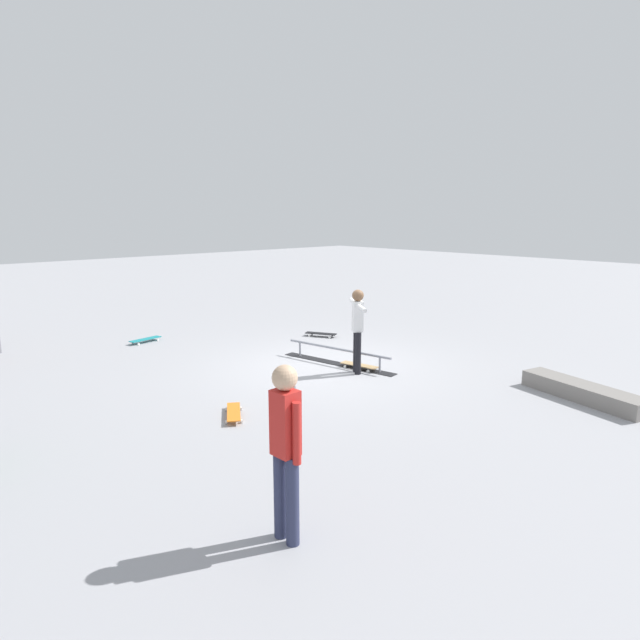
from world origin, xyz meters
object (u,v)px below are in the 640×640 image
object	(u,v)px
bystander_red_shirt	(286,444)
loose_skateboard_teal	(145,339)
loose_skateboard_black	(321,334)
skater_main	(357,325)
grind_rail	(338,357)
skateboard_main	(359,365)
skate_ledge	(583,392)
loose_skateboard_orange	(234,412)

from	to	relation	value
bystander_red_shirt	loose_skateboard_teal	distance (m)	9.02
bystander_red_shirt	loose_skateboard_black	world-z (taller)	bystander_red_shirt
skater_main	grind_rail	bearing A→B (deg)	-158.24
grind_rail	skateboard_main	distance (m)	0.56
grind_rail	skate_ledge	bearing A→B (deg)	-170.73
grind_rail	skateboard_main	size ratio (longest dim) A/B	3.28
skateboard_main	loose_skateboard_black	size ratio (longest dim) A/B	1.03
skate_ledge	loose_skateboard_teal	distance (m)	9.58
loose_skateboard_orange	skateboard_main	bearing A→B (deg)	-48.60
skateboard_main	loose_skateboard_black	world-z (taller)	same
skate_ledge	loose_skateboard_orange	xyz separation A→B (m)	(3.31, 4.75, -0.06)
grind_rail	bystander_red_shirt	distance (m)	6.25
skater_main	loose_skateboard_black	size ratio (longest dim) A/B	2.06
grind_rail	loose_skateboard_black	bearing A→B (deg)	-44.56
skateboard_main	loose_skateboard_teal	distance (m)	5.52
grind_rail	skateboard_main	bearing A→B (deg)	177.81
skater_main	loose_skateboard_black	bearing A→B (deg)	-175.10
skate_ledge	loose_skateboard_teal	world-z (taller)	skate_ledge
grind_rail	loose_skateboard_black	size ratio (longest dim) A/B	3.38
grind_rail	skater_main	xyz separation A→B (m)	(-0.71, 0.17, 0.81)
skater_main	loose_skateboard_black	world-z (taller)	skater_main
grind_rail	bystander_red_shirt	size ratio (longest dim) A/B	1.56
skateboard_main	grind_rail	bearing A→B (deg)	-4.09
skate_ledge	loose_skateboard_orange	bearing A→B (deg)	55.13
skater_main	loose_skateboard_teal	size ratio (longest dim) A/B	2.01
skateboard_main	loose_skateboard_orange	world-z (taller)	same
skater_main	loose_skateboard_orange	size ratio (longest dim) A/B	2.12
skater_main	skateboard_main	bearing A→B (deg)	158.52
bystander_red_shirt	loose_skateboard_orange	xyz separation A→B (m)	(3.03, -1.41, -0.91)
bystander_red_shirt	loose_skateboard_black	bearing A→B (deg)	133.23
skateboard_main	skater_main	bearing A→B (deg)	111.87
grind_rail	loose_skateboard_orange	xyz separation A→B (m)	(-1.03, 3.25, -0.08)
skateboard_main	skate_ledge	bearing A→B (deg)	-171.08
skate_ledge	bystander_red_shirt	xyz separation A→B (m)	(0.28, 6.17, 0.85)
skater_main	skateboard_main	distance (m)	0.93
loose_skateboard_black	loose_skateboard_orange	world-z (taller)	same
loose_skateboard_orange	loose_skateboard_teal	bearing A→B (deg)	21.37
skate_ledge	skateboard_main	bearing A→B (deg)	20.59
skateboard_main	loose_skateboard_black	xyz separation A→B (m)	(2.66, -1.39, 0.00)
skate_ledge	skateboard_main	world-z (taller)	skate_ledge
skate_ledge	loose_skateboard_black	bearing A→B (deg)	0.31
loose_skateboard_teal	grind_rail	bearing A→B (deg)	104.72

